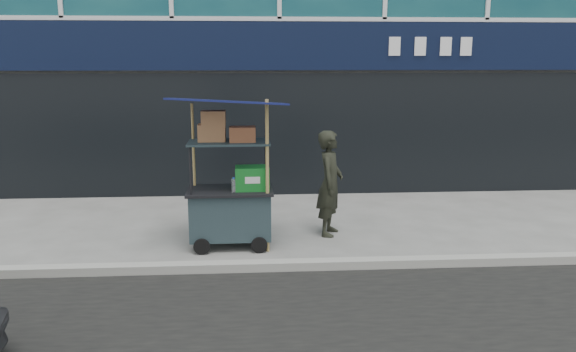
{
  "coord_description": "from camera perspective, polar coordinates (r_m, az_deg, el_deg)",
  "views": [
    {
      "loc": [
        -0.57,
        -7.02,
        2.68
      ],
      "look_at": [
        -0.02,
        1.2,
        0.94
      ],
      "focal_mm": 35.0,
      "sensor_mm": 36.0,
      "label": 1
    }
  ],
  "objects": [
    {
      "name": "vendor_man",
      "position": [
        8.58,
        4.29,
        -0.74
      ],
      "size": [
        0.55,
        0.68,
        1.62
      ],
      "primitive_type": "imported",
      "rotation": [
        0.0,
        0.0,
        1.25
      ],
      "color": "black",
      "rests_on": "ground"
    },
    {
      "name": "vendor_cart",
      "position": [
        8.06,
        -5.78,
        -1.89
      ],
      "size": [
        1.63,
        1.16,
        2.19
      ],
      "rotation": [
        0.0,
        0.0,
        0.01
      ],
      "color": "#1C2C30",
      "rests_on": "ground"
    },
    {
      "name": "ground",
      "position": [
        7.54,
        0.76,
        -8.93
      ],
      "size": [
        80.0,
        80.0,
        0.0
      ],
      "primitive_type": "plane",
      "color": "slate",
      "rests_on": "ground"
    },
    {
      "name": "curb",
      "position": [
        7.33,
        0.89,
        -9.04
      ],
      "size": [
        80.0,
        0.18,
        0.12
      ],
      "primitive_type": "cube",
      "color": "#989990",
      "rests_on": "ground"
    }
  ]
}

